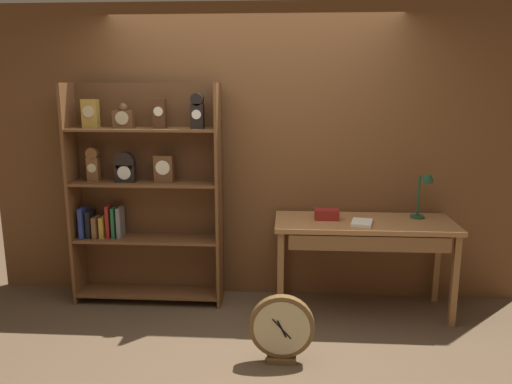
{
  "coord_description": "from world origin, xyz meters",
  "views": [
    {
      "loc": [
        0.3,
        -3.15,
        1.91
      ],
      "look_at": [
        0.06,
        0.55,
        1.12
      ],
      "focal_mm": 35.13,
      "sensor_mm": 36.0,
      "label": 1
    }
  ],
  "objects_px": {
    "toolbox_small": "(327,214)",
    "round_clock_large": "(282,329)",
    "workbench": "(364,232)",
    "desk_lamp": "(425,189)",
    "open_repair_manual": "(362,223)",
    "bookshelf": "(143,192)"
  },
  "relations": [
    {
      "from": "toolbox_small",
      "to": "round_clock_large",
      "type": "distance_m",
      "value": 1.12
    },
    {
      "from": "workbench",
      "to": "toolbox_small",
      "type": "relative_size",
      "value": 7.35
    },
    {
      "from": "workbench",
      "to": "toolbox_small",
      "type": "distance_m",
      "value": 0.34
    },
    {
      "from": "desk_lamp",
      "to": "toolbox_small",
      "type": "xyz_separation_m",
      "value": [
        -0.81,
        -0.08,
        -0.21
      ]
    },
    {
      "from": "desk_lamp",
      "to": "workbench",
      "type": "bearing_deg",
      "value": -166.28
    },
    {
      "from": "workbench",
      "to": "round_clock_large",
      "type": "height_order",
      "value": "workbench"
    },
    {
      "from": "desk_lamp",
      "to": "round_clock_large",
      "type": "distance_m",
      "value": 1.72
    },
    {
      "from": "round_clock_large",
      "to": "workbench",
      "type": "bearing_deg",
      "value": 51.41
    },
    {
      "from": "toolbox_small",
      "to": "open_repair_manual",
      "type": "height_order",
      "value": "toolbox_small"
    },
    {
      "from": "workbench",
      "to": "toolbox_small",
      "type": "bearing_deg",
      "value": 171.87
    },
    {
      "from": "desk_lamp",
      "to": "open_repair_manual",
      "type": "distance_m",
      "value": 0.62
    },
    {
      "from": "toolbox_small",
      "to": "open_repair_manual",
      "type": "bearing_deg",
      "value": -24.34
    },
    {
      "from": "desk_lamp",
      "to": "open_repair_manual",
      "type": "xyz_separation_m",
      "value": [
        -0.54,
        -0.2,
        -0.24
      ]
    },
    {
      "from": "workbench",
      "to": "desk_lamp",
      "type": "bearing_deg",
      "value": 13.72
    },
    {
      "from": "desk_lamp",
      "to": "toolbox_small",
      "type": "height_order",
      "value": "desk_lamp"
    },
    {
      "from": "bookshelf",
      "to": "round_clock_large",
      "type": "bearing_deg",
      "value": -38.68
    },
    {
      "from": "open_repair_manual",
      "to": "workbench",
      "type": "bearing_deg",
      "value": 78.18
    },
    {
      "from": "bookshelf",
      "to": "desk_lamp",
      "type": "xyz_separation_m",
      "value": [
        2.41,
        -0.03,
        0.07
      ]
    },
    {
      "from": "bookshelf",
      "to": "desk_lamp",
      "type": "distance_m",
      "value": 2.41
    },
    {
      "from": "bookshelf",
      "to": "toolbox_small",
      "type": "height_order",
      "value": "bookshelf"
    },
    {
      "from": "bookshelf",
      "to": "toolbox_small",
      "type": "distance_m",
      "value": 1.61
    },
    {
      "from": "toolbox_small",
      "to": "round_clock_large",
      "type": "height_order",
      "value": "toolbox_small"
    }
  ]
}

